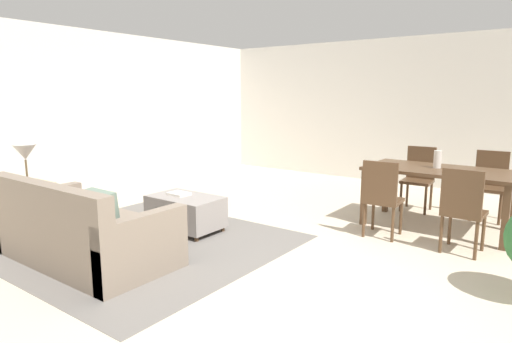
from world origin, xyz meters
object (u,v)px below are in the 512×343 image
object	(u,v)px
dining_chair_near_left	(382,195)
dining_chair_far_left	(419,175)
side_table	(29,198)
ottoman_table	(186,211)
dining_chair_near_right	(463,206)
table_lamp	(25,154)
vase_centerpiece	(437,159)
couch	(82,233)
dining_chair_far_right	(490,181)
book_on_ottoman	(179,194)
dining_table	(439,176)

from	to	relation	value
dining_chair_near_left	dining_chair_far_left	distance (m)	1.57
side_table	dining_chair_near_left	bearing A→B (deg)	34.81
ottoman_table	dining_chair_near_left	xyz separation A→B (m)	(2.04, 1.16, 0.27)
side_table	dining_chair_near_right	bearing A→B (deg)	28.66
table_lamp	dining_chair_near_left	size ratio (longest dim) A/B	0.57
ottoman_table	vase_centerpiece	bearing A→B (deg)	39.22
couch	dining_chair_near_left	size ratio (longest dim) A/B	2.09
ottoman_table	dining_chair_far_right	bearing A→B (deg)	43.77
couch	side_table	bearing A→B (deg)	174.85
dining_chair_far_right	book_on_ottoman	size ratio (longest dim) A/B	3.54
dining_chair_near_left	dining_chair_far_left	xyz separation A→B (m)	(-0.03, 1.57, 0.00)
dining_chair_near_right	vase_centerpiece	xyz separation A→B (m)	(-0.49, 0.85, 0.35)
couch	book_on_ottoman	size ratio (longest dim) A/B	7.40
dining_chair_near_left	dining_chair_near_right	world-z (taller)	same
side_table	table_lamp	world-z (taller)	table_lamp
table_lamp	book_on_ottoman	distance (m)	1.84
side_table	book_on_ottoman	size ratio (longest dim) A/B	2.18
ottoman_table	couch	bearing A→B (deg)	-95.02
couch	ottoman_table	bearing A→B (deg)	84.98
ottoman_table	dining_chair_far_left	distance (m)	3.40
dining_chair_near_left	vase_centerpiece	size ratio (longest dim) A/B	4.20
table_lamp	vase_centerpiece	distance (m)	4.98
dining_chair_far_left	vase_centerpiece	world-z (taller)	vase_centerpiece
ottoman_table	dining_chair_near_right	xyz separation A→B (m)	(2.92, 1.13, 0.27)
dining_table	book_on_ottoman	world-z (taller)	dining_table
table_lamp	dining_table	xyz separation A→B (m)	(3.86, 3.16, -0.31)
dining_chair_far_right	book_on_ottoman	world-z (taller)	dining_chair_far_right
dining_chair_near_right	book_on_ottoman	world-z (taller)	dining_chair_near_right
dining_table	dining_chair_far_left	distance (m)	0.93
dining_chair_near_right	book_on_ottoman	xyz separation A→B (m)	(-3.04, -1.13, -0.07)
ottoman_table	dining_chair_far_right	xyz separation A→B (m)	(2.93, 2.80, 0.27)
table_lamp	vase_centerpiece	xyz separation A→B (m)	(3.81, 3.21, -0.11)
dining_chair_near_right	vase_centerpiece	world-z (taller)	vase_centerpiece
ottoman_table	table_lamp	distance (m)	1.98
dining_chair_near_right	dining_chair_near_left	bearing A→B (deg)	178.12
side_table	vase_centerpiece	bearing A→B (deg)	40.05
vase_centerpiece	dining_table	bearing A→B (deg)	-45.15
dining_table	vase_centerpiece	xyz separation A→B (m)	(-0.04, 0.04, 0.20)
book_on_ottoman	dining_chair_near_right	bearing A→B (deg)	20.37
side_table	dining_chair_far_right	size ratio (longest dim) A/B	0.62
ottoman_table	side_table	distance (m)	1.85
couch	book_on_ottoman	world-z (taller)	couch
ottoman_table	dining_chair_near_right	world-z (taller)	dining_chair_near_right
dining_chair_near_right	dining_chair_far_right	distance (m)	1.67
side_table	book_on_ottoman	world-z (taller)	side_table
couch	side_table	xyz separation A→B (m)	(-1.26, 0.11, 0.16)
dining_chair_near_left	dining_chair_far_right	distance (m)	1.86
dining_chair_near_right	book_on_ottoman	distance (m)	3.24
ottoman_table	vase_centerpiece	world-z (taller)	vase_centerpiece
dining_chair_near_left	dining_chair_far_left	size ratio (longest dim) A/B	1.00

